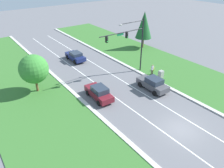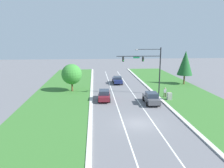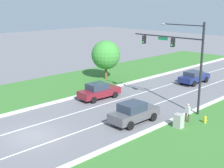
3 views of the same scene
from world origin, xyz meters
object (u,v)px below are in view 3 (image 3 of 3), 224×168
Objects in this scene: graphite_sedan at (134,112)px; fire_hydrant at (205,120)px; pedestrian at (188,112)px; burgundy_sedan at (99,91)px; oak_near_left_tree at (106,55)px; navy_sedan at (194,77)px; utility_cabinet at (179,121)px; traffic_signal_mast at (181,52)px.

fire_hydrant is at bearing 44.08° from graphite_sedan.
burgundy_sedan is at bearing 6.27° from pedestrian.
burgundy_sedan is 0.91× the size of oak_near_left_tree.
burgundy_sedan is at bearing -105.13° from navy_sedan.
utility_cabinet is at bearing -62.97° from navy_sedan.
graphite_sedan reaches higher than navy_sedan.
utility_cabinet is (3.39, 1.62, -0.29)m from graphite_sedan.
navy_sedan is 0.99× the size of graphite_sedan.
fire_hydrant is (4.38, 4.06, -0.55)m from graphite_sedan.
graphite_sedan reaches higher than burgundy_sedan.
burgundy_sedan is 10.29m from pedestrian.
navy_sedan is 13.36m from burgundy_sedan.
graphite_sedan reaches higher than utility_cabinet.
traffic_signal_mast reaches higher than graphite_sedan.
navy_sedan is at bearing 116.95° from utility_cabinet.
pedestrian is (-0.21, 1.60, 0.33)m from utility_cabinet.
utility_cabinet reaches higher than fire_hydrant.
burgundy_sedan is at bearing 162.34° from graphite_sedan.
oak_near_left_tree reaches higher than burgundy_sedan.
burgundy_sedan is at bearing -171.86° from fire_hydrant.
oak_near_left_tree is at bearing -17.48° from pedestrian.
navy_sedan is at bearing 104.38° from graphite_sedan.
traffic_signal_mast is 1.77× the size of graphite_sedan.
utility_cabinet is (2.71, -3.89, -4.88)m from traffic_signal_mast.
pedestrian reaches higher than navy_sedan.
graphite_sedan is at bearing -137.18° from fire_hydrant.
navy_sedan is 0.89× the size of oak_near_left_tree.
navy_sedan is 15.73m from graphite_sedan.
utility_cabinet is at bearing -23.95° from oak_near_left_tree.
burgundy_sedan is 11.59m from fire_hydrant.
burgundy_sedan is (-7.08, 2.42, -0.04)m from graphite_sedan.
utility_cabinet is at bearing -1.30° from burgundy_sedan.
graphite_sedan is 15.69m from oak_near_left_tree.
traffic_signal_mast is at bearing -13.75° from oak_near_left_tree.
traffic_signal_mast reaches higher than pedestrian.
graphite_sedan is 6.66× the size of fire_hydrant.
navy_sedan is 2.73× the size of pedestrian.
traffic_signal_mast is 1.79× the size of navy_sedan.
utility_cabinet is 0.24× the size of oak_near_left_tree.
traffic_signal_mast is at bearing -66.46° from navy_sedan.
utility_cabinet is (10.47, -0.80, -0.25)m from burgundy_sedan.
oak_near_left_tree reaches higher than graphite_sedan.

